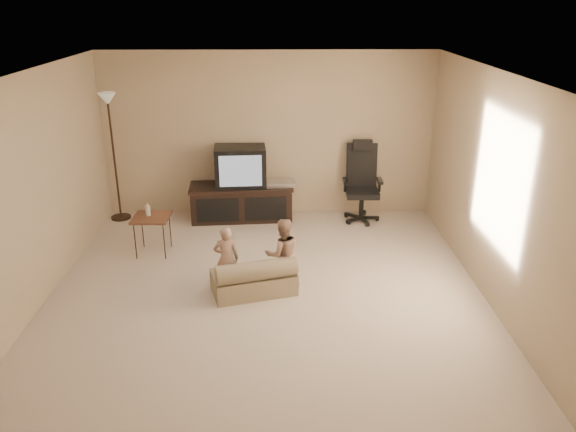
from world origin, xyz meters
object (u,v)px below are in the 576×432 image
(side_table, at_px, (151,218))
(toddler_left, at_px, (226,259))
(child_sofa, at_px, (254,279))
(tv_stand, at_px, (242,189))
(toddler_right, at_px, (283,254))
(office_chair, at_px, (361,192))
(floor_lamp, at_px, (111,129))

(side_table, xyz_separation_m, toddler_left, (1.07, -1.04, -0.11))
(side_table, relative_size, toddler_left, 0.89)
(side_table, relative_size, child_sofa, 0.68)
(tv_stand, relative_size, child_sofa, 1.56)
(side_table, distance_m, toddler_right, 1.98)
(tv_stand, bearing_deg, side_table, -135.94)
(office_chair, distance_m, child_sofa, 2.78)
(side_table, relative_size, toddler_right, 0.82)
(office_chair, height_order, floor_lamp, floor_lamp)
(office_chair, distance_m, toddler_right, 2.48)
(floor_lamp, distance_m, toddler_right, 3.50)
(floor_lamp, bearing_deg, office_chair, -1.43)
(floor_lamp, bearing_deg, toddler_right, -42.13)
(tv_stand, relative_size, toddler_left, 2.03)
(office_chair, height_order, toddler_left, office_chair)
(side_table, bearing_deg, office_chair, 21.72)
(floor_lamp, bearing_deg, child_sofa, -47.89)
(tv_stand, height_order, toddler_left, tv_stand)
(toddler_right, bearing_deg, child_sofa, 10.34)
(toddler_left, bearing_deg, toddler_right, -179.69)
(floor_lamp, bearing_deg, toddler_left, -51.32)
(floor_lamp, relative_size, toddler_left, 2.42)
(toddler_left, bearing_deg, floor_lamp, -55.22)
(child_sofa, bearing_deg, toddler_right, 7.49)
(side_table, bearing_deg, toddler_right, -29.91)
(tv_stand, distance_m, floor_lamp, 2.11)
(toddler_right, bearing_deg, toddler_left, -8.67)
(floor_lamp, xyz_separation_m, toddler_right, (2.49, -2.25, -0.97))
(office_chair, relative_size, floor_lamp, 0.63)
(child_sofa, relative_size, toddler_left, 1.30)
(tv_stand, xyz_separation_m, side_table, (-1.11, -1.24, 0.04))
(tv_stand, xyz_separation_m, toddler_right, (0.60, -2.23, -0.04))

